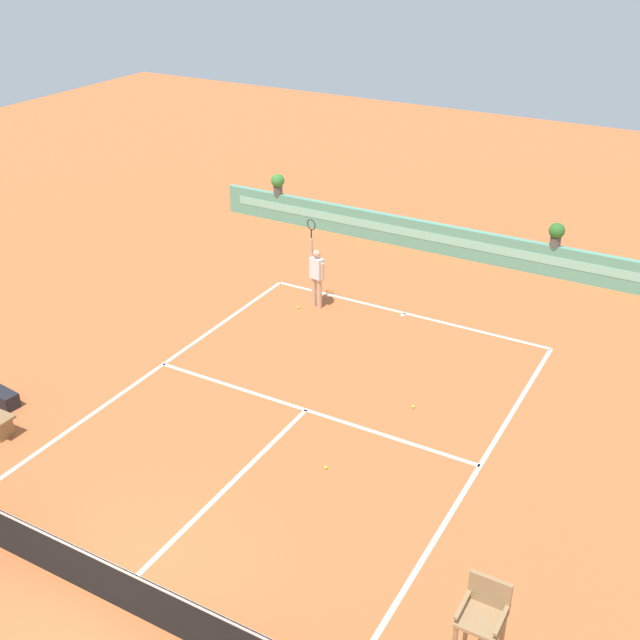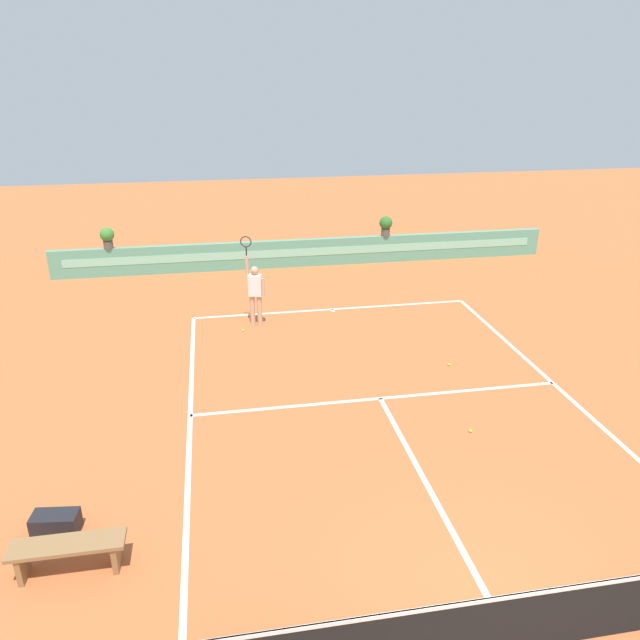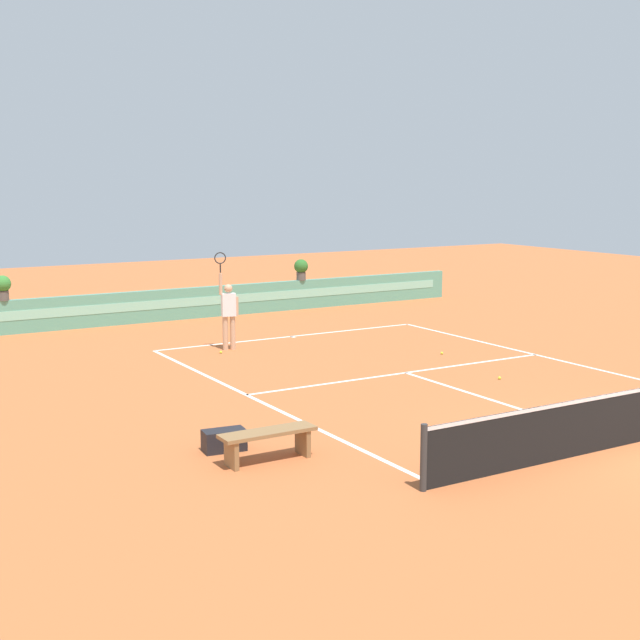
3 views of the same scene
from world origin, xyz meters
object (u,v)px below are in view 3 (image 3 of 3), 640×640
(bench_courtside, at_px, (268,438))
(tennis_ball_mid_court, at_px, (442,353))
(potted_plant_right, at_px, (301,268))
(tennis_ball_by_sideline, at_px, (221,352))
(tennis_player, at_px, (228,310))
(potted_plant_far_left, at_px, (3,286))
(gear_bag, at_px, (224,440))
(tennis_ball_near_baseline, at_px, (500,378))

(bench_courtside, xyz_separation_m, tennis_ball_mid_court, (7.80, 5.32, -0.34))
(potted_plant_right, bearing_deg, tennis_ball_by_sideline, -134.65)
(potted_plant_right, bearing_deg, tennis_ball_mid_court, -95.29)
(tennis_player, relative_size, potted_plant_far_left, 3.57)
(potted_plant_right, bearing_deg, gear_bag, -124.23)
(tennis_player, relative_size, tennis_ball_near_baseline, 38.01)
(potted_plant_far_left, bearing_deg, tennis_ball_near_baseline, -54.21)
(gear_bag, relative_size, potted_plant_far_left, 0.97)
(tennis_player, bearing_deg, tennis_ball_mid_court, -37.28)
(tennis_player, relative_size, tennis_ball_mid_court, 38.01)
(tennis_player, distance_m, potted_plant_far_left, 7.07)
(bench_courtside, xyz_separation_m, tennis_player, (3.37, 8.69, 0.67))
(bench_courtside, height_order, tennis_ball_near_baseline, bench_courtside)
(tennis_player, bearing_deg, tennis_ball_near_baseline, -59.00)
(potted_plant_far_left, bearing_deg, potted_plant_right, 0.00)
(tennis_ball_by_sideline, bearing_deg, tennis_ball_mid_court, -32.04)
(bench_courtside, bearing_deg, potted_plant_right, 58.52)
(bench_courtside, distance_m, tennis_player, 9.35)
(tennis_ball_mid_court, relative_size, potted_plant_far_left, 0.09)
(gear_bag, height_order, tennis_player, tennis_player)
(bench_courtside, height_order, potted_plant_far_left, potted_plant_far_left)
(tennis_ball_mid_court, bearing_deg, tennis_player, 142.72)
(potted_plant_right, bearing_deg, potted_plant_far_left, 180.00)
(tennis_ball_by_sideline, bearing_deg, tennis_ball_near_baseline, -54.85)
(gear_bag, distance_m, tennis_ball_mid_court, 9.31)
(bench_courtside, distance_m, potted_plant_right, 16.51)
(tennis_ball_by_sideline, xyz_separation_m, potted_plant_far_left, (-4.21, 5.70, 1.38))
(gear_bag, height_order, potted_plant_far_left, potted_plant_far_left)
(tennis_ball_near_baseline, height_order, tennis_ball_by_sideline, same)
(bench_courtside, distance_m, tennis_ball_by_sideline, 8.86)
(gear_bag, distance_m, potted_plant_far_left, 13.28)
(gear_bag, xyz_separation_m, tennis_ball_by_sideline, (3.34, 7.48, -0.15))
(gear_bag, bearing_deg, tennis_ball_by_sideline, 65.95)
(bench_courtside, height_order, gear_bag, bench_courtside)
(bench_courtside, relative_size, tennis_ball_near_baseline, 23.53)
(tennis_ball_mid_court, xyz_separation_m, potted_plant_far_left, (-9.04, 8.73, 1.38))
(tennis_ball_mid_court, bearing_deg, tennis_ball_by_sideline, 147.96)
(gear_bag, bearing_deg, tennis_player, 64.50)
(tennis_ball_near_baseline, bearing_deg, gear_bag, -168.14)
(tennis_ball_by_sideline, bearing_deg, gear_bag, -114.05)
(tennis_player, bearing_deg, potted_plant_right, 45.63)
(bench_courtside, bearing_deg, tennis_ball_near_baseline, 18.85)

